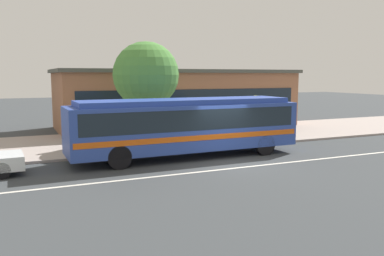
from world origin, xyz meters
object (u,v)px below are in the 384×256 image
Objects in this scene: transit_bus at (186,123)px; pedestrian_waiting_near_sign at (69,129)px; street_tree_near_stop at (146,75)px; bus_stop_sign at (256,112)px.

pedestrian_waiting_near_sign is (-4.88, 3.51, -0.44)m from transit_bus.
street_tree_near_stop is (-0.69, 3.87, 2.25)m from transit_bus.
transit_bus is 5.60m from bus_stop_sign.
bus_stop_sign reaches higher than pedestrian_waiting_near_sign.
transit_bus reaches higher than pedestrian_waiting_near_sign.
transit_bus reaches higher than bus_stop_sign.
transit_bus is 6.12× the size of pedestrian_waiting_near_sign.
bus_stop_sign is 6.51m from street_tree_near_stop.
street_tree_near_stop is at bearing 162.92° from bus_stop_sign.
bus_stop_sign is at bearing -17.08° from street_tree_near_stop.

